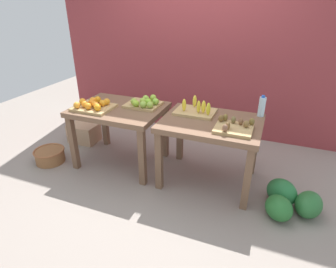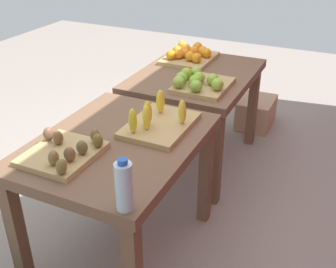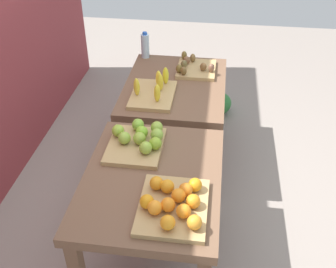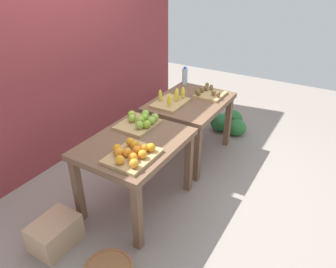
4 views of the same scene
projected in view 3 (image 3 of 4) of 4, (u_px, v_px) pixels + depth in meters
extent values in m
plane|color=gray|center=(166.00, 200.00, 3.21)|extent=(8.00, 8.00, 0.00)
cube|color=brown|center=(152.00, 180.00, 2.34)|extent=(1.04, 0.80, 0.06)
cube|color=brown|center=(210.00, 180.00, 2.89)|extent=(0.07, 0.07, 0.69)
cube|color=brown|center=(118.00, 172.00, 2.97)|extent=(0.07, 0.07, 0.69)
cube|color=brown|center=(175.00, 87.00, 3.25)|extent=(1.04, 0.80, 0.06)
cube|color=brown|center=(212.00, 163.00, 3.06)|extent=(0.07, 0.07, 0.69)
cube|color=brown|center=(216.00, 101.00, 3.80)|extent=(0.07, 0.07, 0.69)
cube|color=brown|center=(124.00, 155.00, 3.13)|extent=(0.07, 0.07, 0.69)
cube|color=brown|center=(145.00, 96.00, 3.87)|extent=(0.07, 0.07, 0.69)
cube|color=tan|center=(173.00, 207.00, 2.11)|extent=(0.44, 0.36, 0.03)
sphere|color=orange|center=(168.00, 205.00, 2.05)|extent=(0.09, 0.09, 0.08)
sphere|color=orange|center=(155.00, 208.00, 2.03)|extent=(0.10, 0.10, 0.08)
sphere|color=orange|center=(193.00, 201.00, 2.07)|extent=(0.11, 0.11, 0.08)
sphere|color=orange|center=(167.00, 186.00, 2.16)|extent=(0.09, 0.09, 0.08)
sphere|color=orange|center=(195.00, 222.00, 1.95)|extent=(0.09, 0.09, 0.08)
sphere|color=orange|center=(156.00, 183.00, 2.18)|extent=(0.08, 0.08, 0.08)
sphere|color=orange|center=(186.00, 190.00, 2.14)|extent=(0.10, 0.10, 0.08)
sphere|color=orange|center=(195.00, 185.00, 2.17)|extent=(0.10, 0.10, 0.08)
sphere|color=orange|center=(178.00, 195.00, 2.10)|extent=(0.10, 0.10, 0.08)
sphere|color=orange|center=(184.00, 211.00, 2.01)|extent=(0.09, 0.09, 0.08)
sphere|color=orange|center=(168.00, 223.00, 1.95)|extent=(0.11, 0.11, 0.08)
sphere|color=orange|center=(147.00, 202.00, 2.07)|extent=(0.09, 0.09, 0.08)
cube|color=tan|center=(135.00, 146.00, 2.54)|extent=(0.40, 0.34, 0.03)
sphere|color=#89B32E|center=(155.00, 143.00, 2.47)|extent=(0.10, 0.10, 0.08)
sphere|color=#83BF2E|center=(142.00, 132.00, 2.57)|extent=(0.09, 0.09, 0.08)
sphere|color=#91B938|center=(118.00, 131.00, 2.58)|extent=(0.09, 0.09, 0.08)
sphere|color=#8FB139|center=(139.00, 138.00, 2.51)|extent=(0.10, 0.10, 0.08)
sphere|color=#8DB641|center=(157.00, 135.00, 2.54)|extent=(0.11, 0.11, 0.08)
sphere|color=#85BD3A|center=(138.00, 125.00, 2.63)|extent=(0.11, 0.11, 0.08)
sphere|color=#90B43C|center=(146.00, 148.00, 2.43)|extent=(0.11, 0.11, 0.08)
sphere|color=#8FB33F|center=(157.00, 127.00, 2.61)|extent=(0.09, 0.09, 0.08)
sphere|color=#92B83E|center=(124.00, 138.00, 2.51)|extent=(0.09, 0.09, 0.08)
cube|color=tan|center=(153.00, 95.00, 3.06)|extent=(0.44, 0.32, 0.03)
ellipsoid|color=yellow|center=(157.00, 93.00, 2.91)|extent=(0.07, 0.06, 0.14)
ellipsoid|color=yellow|center=(166.00, 76.00, 3.13)|extent=(0.06, 0.06, 0.14)
ellipsoid|color=yellow|center=(159.00, 79.00, 3.08)|extent=(0.07, 0.07, 0.14)
ellipsoid|color=yellow|center=(137.00, 87.00, 2.99)|extent=(0.06, 0.07, 0.14)
ellipsoid|color=yellow|center=(160.00, 82.00, 3.04)|extent=(0.05, 0.06, 0.14)
cube|color=tan|center=(196.00, 69.00, 3.41)|extent=(0.36, 0.32, 0.03)
ellipsoid|color=brown|center=(184.00, 55.00, 3.51)|extent=(0.06, 0.06, 0.07)
ellipsoid|color=brown|center=(179.00, 69.00, 3.30)|extent=(0.07, 0.07, 0.07)
ellipsoid|color=brown|center=(184.00, 64.00, 3.37)|extent=(0.06, 0.07, 0.07)
ellipsoid|color=brown|center=(211.00, 68.00, 3.31)|extent=(0.07, 0.07, 0.07)
ellipsoid|color=brown|center=(187.00, 60.00, 3.43)|extent=(0.06, 0.07, 0.07)
ellipsoid|color=brown|center=(193.00, 58.00, 3.47)|extent=(0.07, 0.06, 0.07)
ellipsoid|color=brown|center=(184.00, 71.00, 3.27)|extent=(0.07, 0.07, 0.07)
ellipsoid|color=brown|center=(203.00, 67.00, 3.33)|extent=(0.05, 0.06, 0.07)
cylinder|color=silver|center=(145.00, 46.00, 3.58)|extent=(0.07, 0.07, 0.21)
cylinder|color=blue|center=(145.00, 33.00, 3.51)|extent=(0.04, 0.04, 0.02)
ellipsoid|color=#296932|center=(205.00, 90.00, 4.41)|extent=(0.32, 0.37, 0.24)
ellipsoid|color=#257138|center=(195.00, 100.00, 4.22)|extent=(0.41, 0.40, 0.26)
ellipsoid|color=#296D2F|center=(218.00, 104.00, 4.18)|extent=(0.36, 0.36, 0.24)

